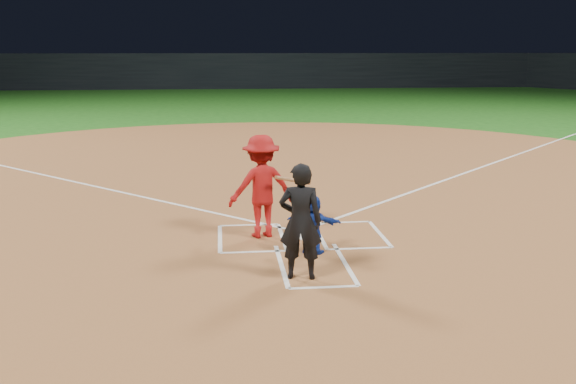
{
  "coord_description": "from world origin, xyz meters",
  "views": [
    {
      "loc": [
        -1.54,
        -12.04,
        3.63
      ],
      "look_at": [
        -0.3,
        -0.4,
        1.0
      ],
      "focal_mm": 40.0,
      "sensor_mm": 36.0,
      "label": 1
    }
  ],
  "objects": [
    {
      "name": "home_plate_dirt",
      "position": [
        0.0,
        6.0,
        0.01
      ],
      "size": [
        28.0,
        28.0,
        0.01
      ],
      "primitive_type": "cylinder",
      "color": "brown",
      "rests_on": "ground"
    },
    {
      "name": "umpire",
      "position": [
        -0.31,
        -2.32,
        0.95
      ],
      "size": [
        0.75,
        0.55,
        1.88
      ],
      "primitive_type": "imported",
      "rotation": [
        0.0,
        0.0,
        2.98
      ],
      "color": "black",
      "rests_on": "home_plate_dirt"
    },
    {
      "name": "stadium_wall_far",
      "position": [
        0.0,
        48.0,
        1.6
      ],
      "size": [
        80.0,
        1.2,
        3.2
      ],
      "primitive_type": "cube",
      "color": "black",
      "rests_on": "ground"
    },
    {
      "name": "home_plate",
      "position": [
        0.0,
        0.0,
        0.02
      ],
      "size": [
        0.6,
        0.6,
        0.02
      ],
      "primitive_type": "cylinder",
      "rotation": [
        0.0,
        0.0,
        3.14
      ],
      "color": "silver",
      "rests_on": "home_plate_dirt"
    },
    {
      "name": "ground",
      "position": [
        0.0,
        0.0,
        0.0
      ],
      "size": [
        120.0,
        120.0,
        0.0
      ],
      "primitive_type": "plane",
      "color": "#195415",
      "rests_on": "ground"
    },
    {
      "name": "chalk_markings",
      "position": [
        0.0,
        5.29,
        0.01
      ],
      "size": [
        28.35,
        17.32,
        0.01
      ],
      "color": "white",
      "rests_on": "home_plate_dirt"
    },
    {
      "name": "catcher",
      "position": [
        0.08,
        -1.06,
        0.55
      ],
      "size": [
        1.04,
        0.65,
        1.07
      ],
      "primitive_type": "imported",
      "rotation": [
        0.0,
        0.0,
        2.78
      ],
      "color": "#132F9D",
      "rests_on": "home_plate_dirt"
    },
    {
      "name": "batter_at_plate",
      "position": [
        -0.77,
        0.1,
        1.01
      ],
      "size": [
        1.7,
        1.05,
        2.0
      ],
      "color": "#A81212",
      "rests_on": "home_plate_dirt"
    }
  ]
}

